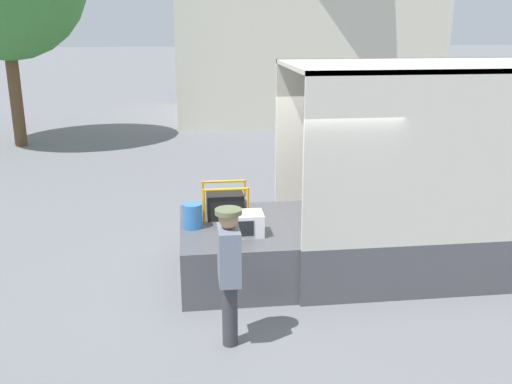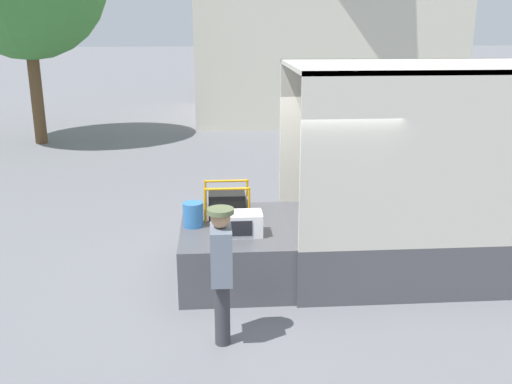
% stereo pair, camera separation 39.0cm
% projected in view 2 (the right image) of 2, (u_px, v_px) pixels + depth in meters
% --- Properties ---
extents(ground_plane, '(160.00, 160.00, 0.00)m').
position_uv_depth(ground_plane, '(287.00, 273.00, 8.56)').
color(ground_plane, slate).
extents(tailgate_deck, '(1.55, 2.09, 0.79)m').
position_uv_depth(tailgate_deck, '(235.00, 250.00, 8.39)').
color(tailgate_deck, '#4C4C51').
rests_on(tailgate_deck, ground).
extents(microwave, '(0.53, 0.39, 0.32)m').
position_uv_depth(microwave, '(243.00, 224.00, 7.86)').
color(microwave, white).
rests_on(microwave, tailgate_deck).
extents(portable_generator, '(0.68, 0.47, 0.52)m').
position_uv_depth(portable_generator, '(228.00, 204.00, 8.56)').
color(portable_generator, black).
rests_on(portable_generator, tailgate_deck).
extents(orange_bucket, '(0.29, 0.29, 0.35)m').
position_uv_depth(orange_bucket, '(193.00, 215.00, 8.17)').
color(orange_bucket, '#3370B2').
rests_on(orange_bucket, tailgate_deck).
extents(worker_person, '(0.30, 0.44, 1.66)m').
position_uv_depth(worker_person, '(221.00, 263.00, 6.40)').
color(worker_person, '#38383D').
rests_on(worker_person, ground).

